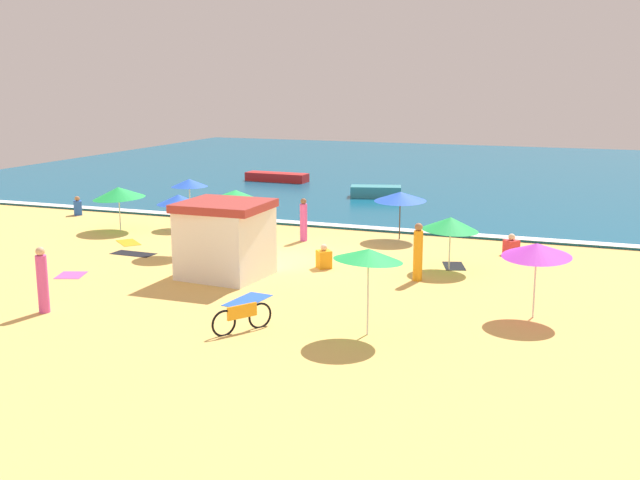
# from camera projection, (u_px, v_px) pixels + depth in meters

# --- Properties ---
(ground_plane) EXTENTS (60.00, 60.00, 0.00)m
(ground_plane) POSITION_uv_depth(u_px,v_px,m) (289.00, 259.00, 28.29)
(ground_plane) COLOR #EDBC60
(ocean_water) EXTENTS (60.00, 44.00, 0.10)m
(ocean_water) POSITION_uv_depth(u_px,v_px,m) (444.00, 172.00, 53.90)
(ocean_water) COLOR #0F567A
(ocean_water) RESTS_ON ground_plane
(wave_breaker_foam) EXTENTS (57.00, 0.70, 0.01)m
(wave_breaker_foam) POSITION_uv_depth(u_px,v_px,m) (344.00, 226.00, 34.03)
(wave_breaker_foam) COLOR white
(wave_breaker_foam) RESTS_ON ocean_water
(lifeguard_cabana) EXTENTS (2.80, 2.63, 2.54)m
(lifeguard_cabana) POSITION_uv_depth(u_px,v_px,m) (225.00, 239.00, 25.49)
(lifeguard_cabana) COLOR white
(lifeguard_cabana) RESTS_ON ground_plane
(beach_umbrella_0) EXTENTS (1.87, 1.87, 2.16)m
(beach_umbrella_0) POSITION_uv_depth(u_px,v_px,m) (189.00, 183.00, 33.91)
(beach_umbrella_0) COLOR silver
(beach_umbrella_0) RESTS_ON ground_plane
(beach_umbrella_1) EXTENTS (2.55, 2.55, 2.36)m
(beach_umbrella_1) POSITION_uv_depth(u_px,v_px,m) (368.00, 255.00, 19.49)
(beach_umbrella_1) COLOR silver
(beach_umbrella_1) RESTS_ON ground_plane
(beach_umbrella_2) EXTENTS (3.19, 3.19, 1.97)m
(beach_umbrella_2) POSITION_uv_depth(u_px,v_px,m) (119.00, 193.00, 33.16)
(beach_umbrella_2) COLOR silver
(beach_umbrella_2) RESTS_ON ground_plane
(beach_umbrella_3) EXTENTS (2.27, 2.28, 2.02)m
(beach_umbrella_3) POSITION_uv_depth(u_px,v_px,m) (400.00, 196.00, 31.30)
(beach_umbrella_3) COLOR #4C3823
(beach_umbrella_3) RESTS_ON ground_plane
(beach_umbrella_4) EXTENTS (2.28, 2.26, 1.91)m
(beach_umbrella_4) POSITION_uv_depth(u_px,v_px,m) (450.00, 224.00, 26.27)
(beach_umbrella_4) COLOR silver
(beach_umbrella_4) RESTS_ON ground_plane
(beach_umbrella_5) EXTENTS (2.64, 2.66, 1.99)m
(beach_umbrella_5) POSITION_uv_depth(u_px,v_px,m) (235.00, 195.00, 32.57)
(beach_umbrella_5) COLOR #4C3823
(beach_umbrella_5) RESTS_ON ground_plane
(beach_umbrella_6) EXTENTS (2.27, 2.27, 2.27)m
(beach_umbrella_6) POSITION_uv_depth(u_px,v_px,m) (178.00, 200.00, 28.64)
(beach_umbrella_6) COLOR silver
(beach_umbrella_6) RESTS_ON ground_plane
(beach_umbrella_7) EXTENTS (2.17, 2.19, 2.19)m
(beach_umbrella_7) POSITION_uv_depth(u_px,v_px,m) (537.00, 250.00, 20.95)
(beach_umbrella_7) COLOR silver
(beach_umbrella_7) RESTS_ON ground_plane
(parked_bicycle) EXTENTS (1.04, 1.56, 0.76)m
(parked_bicycle) POSITION_uv_depth(u_px,v_px,m) (242.00, 318.00, 20.09)
(parked_bicycle) COLOR black
(parked_bicycle) RESTS_ON ground_plane
(beachgoer_1) EXTENTS (0.34, 0.34, 1.76)m
(beachgoer_1) POSITION_uv_depth(u_px,v_px,m) (304.00, 220.00, 31.19)
(beachgoer_1) COLOR #D84CA5
(beachgoer_1) RESTS_ON ground_plane
(beachgoer_2) EXTENTS (0.42, 0.42, 1.91)m
(beachgoer_2) POSITION_uv_depth(u_px,v_px,m) (42.00, 281.00, 21.63)
(beachgoer_2) COLOR #D84CA5
(beachgoer_2) RESTS_ON ground_plane
(beachgoer_3) EXTENTS (0.65, 0.65, 0.81)m
(beachgoer_3) POSITION_uv_depth(u_px,v_px,m) (511.00, 246.00, 28.85)
(beachgoer_3) COLOR red
(beachgoer_3) RESTS_ON ground_plane
(beachgoer_4) EXTENTS (0.37, 0.37, 1.92)m
(beachgoer_4) POSITION_uv_depth(u_px,v_px,m) (418.00, 253.00, 25.05)
(beachgoer_4) COLOR orange
(beachgoer_4) RESTS_ON ground_plane
(beachgoer_5) EXTENTS (0.52, 0.52, 0.92)m
(beachgoer_5) POSITION_uv_depth(u_px,v_px,m) (78.00, 207.00, 37.18)
(beachgoer_5) COLOR blue
(beachgoer_5) RESTS_ON ground_plane
(beachgoer_6) EXTENTS (0.65, 0.65, 0.86)m
(beachgoer_6) POSITION_uv_depth(u_px,v_px,m) (324.00, 258.00, 26.82)
(beachgoer_6) COLOR orange
(beachgoer_6) RESTS_ON ground_plane
(beach_towel_0) EXTENTS (1.71, 0.80, 0.01)m
(beach_towel_0) POSITION_uv_depth(u_px,v_px,m) (133.00, 254.00, 29.03)
(beach_towel_0) COLOR black
(beach_towel_0) RESTS_ON ground_plane
(beach_towel_1) EXTENTS (1.50, 1.42, 0.01)m
(beach_towel_1) POSITION_uv_depth(u_px,v_px,m) (128.00, 243.00, 30.99)
(beach_towel_1) COLOR orange
(beach_towel_1) RESTS_ON ground_plane
(beach_towel_2) EXTENTS (1.14, 1.23, 0.01)m
(beach_towel_2) POSITION_uv_depth(u_px,v_px,m) (71.00, 275.00, 25.89)
(beach_towel_2) COLOR #D84CA5
(beach_towel_2) RESTS_ON ground_plane
(beach_towel_3) EXTENTS (1.07, 1.44, 0.01)m
(beach_towel_3) POSITION_uv_depth(u_px,v_px,m) (454.00, 266.00, 27.14)
(beach_towel_3) COLOR black
(beach_towel_3) RESTS_ON ground_plane
(beach_towel_4) EXTENTS (0.99, 1.73, 0.01)m
(beach_towel_4) POSITION_uv_depth(u_px,v_px,m) (248.00, 300.00, 22.97)
(beach_towel_4) COLOR blue
(beach_towel_4) RESTS_ON ground_plane
(small_boat_0) EXTENTS (4.05, 1.27, 0.53)m
(small_boat_0) POSITION_uv_depth(u_px,v_px,m) (277.00, 177.00, 48.56)
(small_boat_0) COLOR red
(small_boat_0) RESTS_ON ocean_water
(small_boat_1) EXTENTS (2.97, 1.89, 0.61)m
(small_boat_1) POSITION_uv_depth(u_px,v_px,m) (376.00, 191.00, 42.16)
(small_boat_1) COLOR teal
(small_boat_1) RESTS_ON ocean_water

